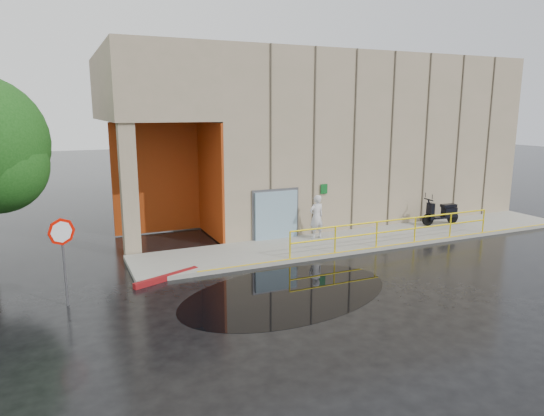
{
  "coord_description": "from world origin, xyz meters",
  "views": [
    {
      "loc": [
        -8.0,
        -12.02,
        5.45
      ],
      "look_at": [
        -1.28,
        3.0,
        2.11
      ],
      "focal_mm": 32.0,
      "sensor_mm": 36.0,
      "label": 1
    }
  ],
  "objects_px": {
    "scooter": "(442,206)",
    "red_curb": "(167,277)",
    "stop_sign": "(62,242)",
    "person": "(316,217)"
  },
  "relations": [
    {
      "from": "scooter",
      "to": "stop_sign",
      "type": "relative_size",
      "value": 0.78
    },
    {
      "from": "person",
      "to": "red_curb",
      "type": "xyz_separation_m",
      "value": [
        -6.75,
        -2.13,
        -0.99
      ]
    },
    {
      "from": "scooter",
      "to": "red_curb",
      "type": "relative_size",
      "value": 0.83
    },
    {
      "from": "scooter",
      "to": "red_curb",
      "type": "height_order",
      "value": "scooter"
    },
    {
      "from": "stop_sign",
      "to": "red_curb",
      "type": "distance_m",
      "value": 3.64
    },
    {
      "from": "person",
      "to": "stop_sign",
      "type": "bearing_deg",
      "value": 10.5
    },
    {
      "from": "scooter",
      "to": "red_curb",
      "type": "xyz_separation_m",
      "value": [
        -13.35,
        -1.94,
        -0.93
      ]
    },
    {
      "from": "stop_sign",
      "to": "red_curb",
      "type": "height_order",
      "value": "stop_sign"
    },
    {
      "from": "stop_sign",
      "to": "red_curb",
      "type": "bearing_deg",
      "value": 15.93
    },
    {
      "from": "red_curb",
      "to": "stop_sign",
      "type": "bearing_deg",
      "value": -161.96
    }
  ]
}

